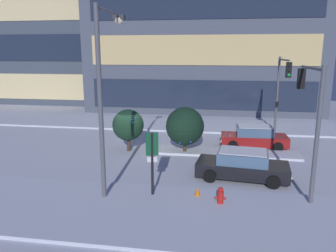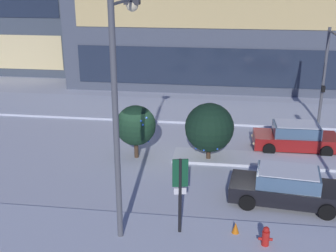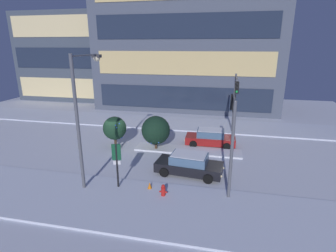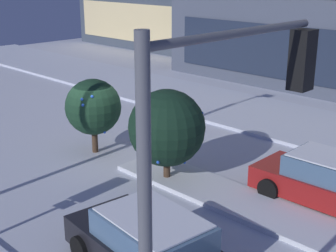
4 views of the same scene
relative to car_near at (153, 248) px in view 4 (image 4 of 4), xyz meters
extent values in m
plane|color=silver|center=(-6.67, 3.73, -0.71)|extent=(52.00, 52.00, 0.00)
cube|color=silver|center=(-6.67, 11.92, -0.64)|extent=(52.00, 5.20, 0.14)
cube|color=silver|center=(-0.67, 4.18, -0.64)|extent=(9.00, 1.80, 0.14)
cube|color=#F9E09E|center=(-23.53, 20.23, 1.55)|extent=(12.99, 0.10, 3.02)
cube|color=slate|center=(0.00, 0.00, 0.43)|extent=(2.64, 1.93, 0.60)
cube|color=white|center=(0.00, 0.00, 0.76)|extent=(2.44, 1.80, 0.04)
cylinder|color=black|center=(-1.41, 1.09, -0.38)|extent=(0.68, 0.29, 0.66)
cylinder|color=black|center=(-1.60, -0.77, -0.38)|extent=(0.68, 0.29, 0.66)
cube|color=maroon|center=(1.13, 5.90, -0.18)|extent=(4.39, 1.87, 0.66)
cube|color=slate|center=(1.13, 5.90, 0.43)|extent=(2.38, 1.65, 0.60)
cube|color=white|center=(1.13, 5.90, 0.76)|extent=(2.20, 1.54, 0.04)
sphere|color=#F9E5B2|center=(-1.06, 5.25, -0.22)|extent=(0.16, 0.16, 0.16)
sphere|color=#F9E5B2|center=(-1.08, 6.47, -0.22)|extent=(0.16, 0.16, 0.16)
cylinder|color=black|center=(-0.29, 4.98, -0.38)|extent=(0.66, 0.23, 0.66)
cylinder|color=black|center=(-0.32, 6.77, -0.38)|extent=(0.66, 0.23, 0.66)
cylinder|color=#565960|center=(2.69, -0.89, 4.96)|extent=(0.12, 3.55, 0.12)
cube|color=black|center=(2.69, 0.88, 4.36)|extent=(0.32, 0.36, 1.00)
sphere|color=black|center=(2.69, 1.07, 4.68)|extent=(0.20, 0.20, 0.20)
sphere|color=black|center=(2.69, 1.07, 4.36)|extent=(0.20, 0.20, 0.20)
sphere|color=green|center=(2.69, 1.07, 4.04)|extent=(0.20, 0.20, 0.20)
cylinder|color=#473323|center=(-7.05, 3.78, -0.28)|extent=(0.22, 0.22, 0.87)
sphere|color=#193823|center=(-7.05, 3.78, 1.02)|extent=(2.03, 2.03, 2.03)
sphere|color=blue|center=(-6.74, 4.50, 0.35)|extent=(0.10, 0.10, 0.10)
sphere|color=blue|center=(-6.52, 2.97, 1.36)|extent=(0.10, 0.10, 0.10)
sphere|color=blue|center=(-6.62, 3.01, 1.54)|extent=(0.10, 0.10, 0.10)
sphere|color=blue|center=(-6.42, 3.76, 0.21)|extent=(0.10, 0.10, 0.10)
sphere|color=blue|center=(-6.39, 3.28, 1.63)|extent=(0.10, 0.10, 0.10)
sphere|color=blue|center=(-7.21, 4.48, 0.29)|extent=(0.10, 0.10, 0.10)
cylinder|color=#473323|center=(-3.37, 3.84, -0.34)|extent=(0.22, 0.22, 0.75)
sphere|color=black|center=(-3.37, 3.84, 1.07)|extent=(2.42, 2.42, 2.42)
sphere|color=blue|center=(-3.32, 4.56, 0.08)|extent=(0.10, 0.10, 0.10)
sphere|color=blue|center=(-2.83, 4.08, 0.00)|extent=(0.10, 0.10, 0.10)
sphere|color=blue|center=(-2.92, 3.01, 0.29)|extent=(0.10, 0.10, 0.10)
sphere|color=blue|center=(-2.84, 4.88, 1.44)|extent=(0.10, 0.10, 0.10)
sphere|color=blue|center=(-3.98, 3.54, 0.06)|extent=(0.10, 0.10, 0.10)
sphere|color=blue|center=(-3.57, 3.02, 0.19)|extent=(0.10, 0.10, 0.10)
camera|label=1|loc=(-1.24, -16.37, 5.68)|focal=35.32mm
camera|label=2|loc=(-2.66, -16.40, 8.28)|focal=46.59mm
camera|label=3|loc=(2.06, -16.76, 7.95)|focal=28.33mm
camera|label=4|loc=(6.65, -6.28, 5.80)|focal=51.71mm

